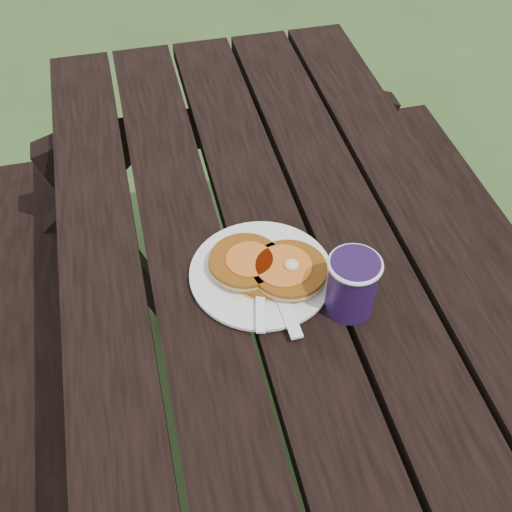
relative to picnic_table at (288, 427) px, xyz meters
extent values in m
plane|color=#364F22|center=(0.00, 0.00, -0.37)|extent=(60.00, 60.00, 0.00)
cube|color=black|center=(0.00, 0.00, 0.36)|extent=(0.75, 1.80, 0.04)
cube|color=black|center=(-0.55, 0.00, 0.06)|extent=(0.25, 1.80, 0.04)
cylinder|color=white|center=(-0.04, 0.09, 0.39)|extent=(0.27, 0.27, 0.01)
cylinder|color=#8E4B10|center=(-0.03, 0.09, 0.40)|extent=(0.12, 0.12, 0.01)
cylinder|color=#8E4B10|center=(-0.06, 0.11, 0.41)|extent=(0.12, 0.12, 0.01)
cylinder|color=#8E4B10|center=(0.01, 0.07, 0.41)|extent=(0.13, 0.13, 0.01)
cylinder|color=#C45D1C|center=(0.00, 0.08, 0.42)|extent=(0.09, 0.09, 0.00)
ellipsoid|color=#F4E59E|center=(0.01, 0.07, 0.42)|extent=(0.02, 0.02, 0.02)
cube|color=white|center=(-0.02, 0.04, 0.39)|extent=(0.03, 0.18, 0.00)
cylinder|color=#230F3C|center=(0.09, 0.00, 0.44)|extent=(0.08, 0.08, 0.11)
torus|color=white|center=(0.09, 0.00, 0.49)|extent=(0.09, 0.09, 0.01)
cylinder|color=black|center=(0.09, 0.00, 0.48)|extent=(0.07, 0.07, 0.01)
camera|label=1|loc=(-0.21, -0.60, 1.21)|focal=45.00mm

